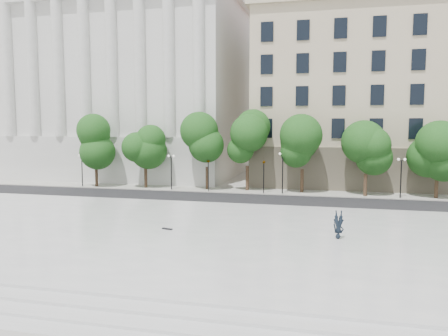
{
  "coord_description": "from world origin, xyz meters",
  "views": [
    {
      "loc": [
        10.88,
        -24.13,
        7.57
      ],
      "look_at": [
        2.79,
        10.0,
        4.04
      ],
      "focal_mm": 35.0,
      "sensor_mm": 36.0,
      "label": 1
    }
  ],
  "objects_px": {
    "person_lying": "(338,235)",
    "skateboard": "(167,229)",
    "traffic_light_west": "(208,159)",
    "traffic_light_east": "(264,161)"
  },
  "relations": [
    {
      "from": "traffic_light_west",
      "to": "person_lying",
      "type": "xyz_separation_m",
      "value": [
        13.6,
        -18.85,
        -2.99
      ]
    },
    {
      "from": "person_lying",
      "to": "traffic_light_west",
      "type": "bearing_deg",
      "value": 123.8
    },
    {
      "from": "person_lying",
      "to": "skateboard",
      "type": "height_order",
      "value": "person_lying"
    },
    {
      "from": "traffic_light_east",
      "to": "person_lying",
      "type": "bearing_deg",
      "value": -68.57
    },
    {
      "from": "traffic_light_west",
      "to": "traffic_light_east",
      "type": "bearing_deg",
      "value": 0.0
    },
    {
      "from": "traffic_light_east",
      "to": "person_lying",
      "type": "height_order",
      "value": "traffic_light_east"
    },
    {
      "from": "person_lying",
      "to": "skateboard",
      "type": "bearing_deg",
      "value": 179.05
    },
    {
      "from": "traffic_light_east",
      "to": "skateboard",
      "type": "xyz_separation_m",
      "value": [
        -3.86,
        -19.06,
        -3.12
      ]
    },
    {
      "from": "skateboard",
      "to": "person_lying",
      "type": "bearing_deg",
      "value": 16.77
    },
    {
      "from": "traffic_light_east",
      "to": "person_lying",
      "type": "xyz_separation_m",
      "value": [
        7.4,
        -18.85,
        -2.91
      ]
    }
  ]
}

